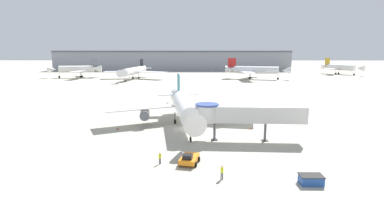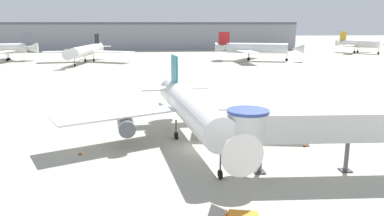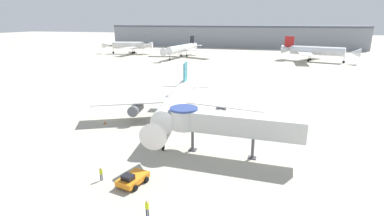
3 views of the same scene
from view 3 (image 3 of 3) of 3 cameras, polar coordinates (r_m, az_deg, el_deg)
The scene contains 13 objects.
ground_plane at distance 53.08m, azimuth -3.10°, elevation -4.02°, with size 800.00×800.00×0.00m, color #A8A393.
main_airplane at distance 54.08m, azimuth -2.97°, elevation 1.02°, with size 33.36×31.35×9.89m.
jet_bridge at distance 41.86m, azimuth 6.24°, elevation -2.86°, with size 18.86×4.10×6.43m.
pushback_tug_orange at distance 36.45m, azimuth -11.29°, elevation -13.10°, with size 3.09×4.15×1.59m.
traffic_cone_starboard_wing at distance 50.15m, azimuth 10.81°, elevation -5.16°, with size 0.39×0.39×0.65m.
traffic_cone_port_wing at distance 57.79m, azimuth -16.27°, elevation -2.61°, with size 0.41×0.41×0.68m.
traffic_cone_near_nose at distance 38.92m, azimuth -10.47°, elevation -11.57°, with size 0.50×0.50×0.83m.
ground_crew_marshaller at distance 30.87m, azimuth -8.55°, elevation -18.21°, with size 0.34×0.23×1.76m.
ground_crew_wing_walker at distance 38.07m, azimuth -16.95°, elevation -11.76°, with size 0.36×0.36×1.66m.
background_jet_gray_tail at distance 179.44m, azimuth -11.76°, elevation 11.64°, with size 29.22×29.74×11.01m.
background_jet_black_tail at distance 157.71m, azimuth -1.97°, elevation 11.26°, with size 35.41×37.34×10.35m.
background_jet_red_tail at distance 153.19m, azimuth 22.45°, elevation 10.04°, with size 34.10×33.37×11.18m.
terminal_building at distance 224.75m, azimuth 7.49°, elevation 13.40°, with size 177.33×21.04×15.06m.
Camera 3 is at (16.23, -47.06, 18.42)m, focal length 28.00 mm.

